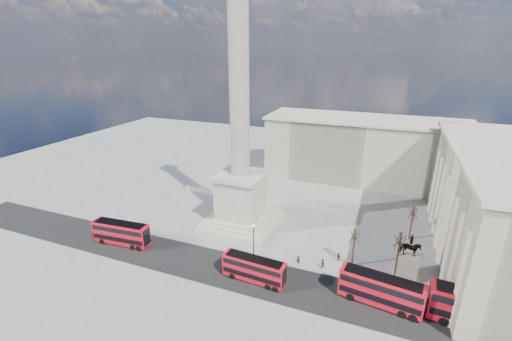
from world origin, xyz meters
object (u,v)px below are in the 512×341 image
at_px(pedestrian_walking, 298,260).
at_px(pedestrian_crossing, 339,257).
at_px(red_bus_b, 254,269).
at_px(victorian_lamp, 253,239).
at_px(pedestrian_standing, 322,263).
at_px(red_bus_d, 484,312).
at_px(red_bus_c, 381,290).
at_px(nelsons_column, 240,163).
at_px(equestrian_statue, 407,264).
at_px(red_bus_a, 122,233).

distance_m(pedestrian_walking, pedestrian_crossing, 6.94).
height_order(red_bus_b, victorian_lamp, victorian_lamp).
height_order(red_bus_b, pedestrian_standing, red_bus_b).
distance_m(red_bus_d, victorian_lamp, 32.58).
bearing_deg(victorian_lamp, red_bus_b, -66.63).
xyz_separation_m(red_bus_c, red_bus_d, (12.09, 0.01, 0.26)).
bearing_deg(nelsons_column, victorian_lamp, -57.00).
relative_size(equestrian_statue, pedestrian_walking, 4.55).
height_order(pedestrian_walking, pedestrian_crossing, pedestrian_walking).
xyz_separation_m(red_bus_d, pedestrian_crossing, (-19.03, 8.39, -1.86)).
distance_m(equestrian_statue, pedestrian_standing, 12.88).
distance_m(red_bus_a, pedestrian_walking, 31.86).
xyz_separation_m(equestrian_statue, pedestrian_standing, (-12.57, -2.16, -1.80)).
bearing_deg(pedestrian_standing, pedestrian_walking, -34.96).
relative_size(equestrian_statue, pedestrian_crossing, 4.95).
height_order(red_bus_b, pedestrian_walking, red_bus_b).
relative_size(nelsons_column, equestrian_statue, 6.54).
relative_size(red_bus_b, victorian_lamp, 1.47).
distance_m(red_bus_d, pedestrian_crossing, 20.88).
distance_m(victorian_lamp, pedestrian_crossing, 14.62).
relative_size(red_bus_b, pedestrian_crossing, 6.45).
height_order(red_bus_a, pedestrian_crossing, red_bus_a).
distance_m(red_bus_d, pedestrian_walking, 25.60).
bearing_deg(equestrian_statue, red_bus_b, -156.77).
relative_size(red_bus_a, red_bus_d, 0.86).
distance_m(red_bus_b, pedestrian_walking, 8.47).
bearing_deg(pedestrian_crossing, red_bus_c, 177.14).
bearing_deg(equestrian_statue, pedestrian_walking, -170.86).
relative_size(red_bus_c, pedestrian_standing, 6.96).
height_order(red_bus_d, pedestrian_crossing, red_bus_d).
distance_m(red_bus_b, pedestrian_crossing, 15.08).
height_order(pedestrian_walking, pedestrian_standing, pedestrian_walking).
xyz_separation_m(red_bus_a, pedestrian_standing, (35.14, 6.22, -1.44)).
height_order(victorian_lamp, pedestrian_crossing, victorian_lamp).
bearing_deg(red_bus_d, red_bus_a, -175.68).
xyz_separation_m(red_bus_c, victorian_lamp, (-20.28, 3.37, 1.62)).
xyz_separation_m(pedestrian_standing, pedestrian_crossing, (2.19, 2.96, -0.05)).
height_order(red_bus_c, pedestrian_crossing, red_bus_c).
height_order(red_bus_b, pedestrian_crossing, red_bus_b).
bearing_deg(nelsons_column, red_bus_a, -138.36).
relative_size(victorian_lamp, pedestrian_crossing, 4.39).
relative_size(red_bus_a, pedestrian_walking, 6.42).
bearing_deg(red_bus_b, pedestrian_standing, 41.74).
height_order(equestrian_statue, pedestrian_walking, equestrian_statue).
bearing_deg(nelsons_column, equestrian_statue, -12.21).
xyz_separation_m(red_bus_b, pedestrian_walking, (5.15, 6.61, -1.25)).
relative_size(red_bus_d, equestrian_statue, 1.64).
height_order(red_bus_a, red_bus_d, red_bus_d).
xyz_separation_m(red_bus_b, victorian_lamp, (-2.17, 5.03, 1.90)).
xyz_separation_m(red_bus_b, red_bus_d, (30.20, 1.66, 0.55)).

